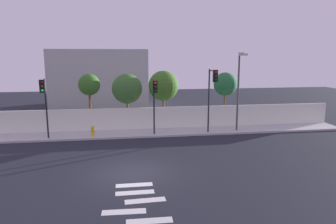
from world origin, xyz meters
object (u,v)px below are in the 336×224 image
at_px(traffic_light_right, 155,95).
at_px(roadside_tree_midleft, 127,89).
at_px(roadside_tree_midright, 163,86).
at_px(traffic_light_left, 212,88).
at_px(fire_hydrant, 93,131).
at_px(roadside_tree_rightmost, 225,84).
at_px(street_lamp_curbside, 239,86).
at_px(traffic_light_center, 44,96).
at_px(roadside_tree_leftmost, 89,85).

relative_size(traffic_light_right, roadside_tree_midleft, 0.91).
bearing_deg(roadside_tree_midleft, roadside_tree_midright, -0.00).
relative_size(traffic_light_left, fire_hydrant, 6.12).
bearing_deg(fire_hydrant, roadside_tree_rightmost, 16.15).
relative_size(traffic_light_left, street_lamp_curbside, 0.80).
xyz_separation_m(traffic_light_left, roadside_tree_midright, (-3.23, 4.08, -0.23)).
bearing_deg(fire_hydrant, traffic_light_right, -7.17).
bearing_deg(traffic_light_left, roadside_tree_rightmost, 58.94).
bearing_deg(roadside_tree_midleft, traffic_light_left, -32.46).
distance_m(traffic_light_center, traffic_light_right, 7.95).
xyz_separation_m(street_lamp_curbside, roadside_tree_rightmost, (0.04, 3.39, -0.22)).
distance_m(fire_hydrant, roadside_tree_midright, 7.45).
xyz_separation_m(fire_hydrant, roadside_tree_midleft, (2.74, 3.36, 2.80)).
bearing_deg(traffic_light_right, roadside_tree_midright, 73.15).
bearing_deg(traffic_light_center, roadside_tree_midleft, 33.45).
bearing_deg(roadside_tree_midright, roadside_tree_midleft, 180.00).
height_order(traffic_light_left, roadside_tree_midright, traffic_light_left).
xyz_separation_m(traffic_light_left, fire_hydrant, (-9.16, 0.72, -3.24)).
distance_m(traffic_light_center, roadside_tree_rightmost, 15.35).
height_order(traffic_light_center, roadside_tree_midright, roadside_tree_midright).
bearing_deg(street_lamp_curbside, fire_hydrant, 179.87).
height_order(traffic_light_left, fire_hydrant, traffic_light_left).
xyz_separation_m(traffic_light_center, street_lamp_curbside, (14.79, 0.54, 0.48)).
bearing_deg(roadside_tree_rightmost, traffic_light_left, -121.06).
bearing_deg(roadside_tree_leftmost, roadside_tree_rightmost, -0.00).
distance_m(roadside_tree_midright, roadside_tree_rightmost, 5.69).
height_order(traffic_light_center, street_lamp_curbside, street_lamp_curbside).
bearing_deg(roadside_tree_midright, traffic_light_center, -156.72).
height_order(traffic_light_right, roadside_tree_midright, roadside_tree_midright).
bearing_deg(street_lamp_curbside, roadside_tree_midright, 148.99).
xyz_separation_m(fire_hydrant, roadside_tree_leftmost, (-0.45, 3.36, 3.17)).
height_order(roadside_tree_leftmost, roadside_tree_midright, roadside_tree_midright).
bearing_deg(traffic_light_left, roadside_tree_leftmost, 156.98).
xyz_separation_m(traffic_light_left, roadside_tree_rightmost, (2.46, 4.08, -0.17)).
relative_size(roadside_tree_midleft, roadside_tree_midright, 0.96).
distance_m(traffic_light_left, roadside_tree_midright, 5.21).
xyz_separation_m(traffic_light_center, fire_hydrant, (3.22, 0.57, -2.81)).
bearing_deg(fire_hydrant, traffic_light_center, -169.94).
bearing_deg(traffic_light_center, traffic_light_right, -0.17).
bearing_deg(roadside_tree_midleft, street_lamp_curbside, -21.00).
bearing_deg(traffic_light_right, roadside_tree_leftmost, 142.63).
relative_size(fire_hydrant, roadside_tree_rightmost, 0.17).
xyz_separation_m(traffic_light_center, roadside_tree_leftmost, (2.77, 3.94, 0.36)).
xyz_separation_m(traffic_light_right, roadside_tree_rightmost, (6.88, 3.96, 0.36)).
bearing_deg(roadside_tree_leftmost, traffic_light_left, -23.02).
distance_m(traffic_light_right, roadside_tree_rightmost, 7.95).
distance_m(roadside_tree_midleft, roadside_tree_rightmost, 8.88).
height_order(traffic_light_right, fire_hydrant, traffic_light_right).
bearing_deg(street_lamp_curbside, roadside_tree_rightmost, 89.26).
distance_m(traffic_light_right, roadside_tree_midright, 4.15).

